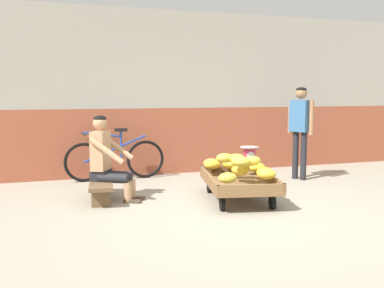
{
  "coord_description": "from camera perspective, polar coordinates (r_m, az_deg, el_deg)",
  "views": [
    {
      "loc": [
        -2.19,
        -4.62,
        1.44
      ],
      "look_at": [
        -0.29,
        1.06,
        0.75
      ],
      "focal_mm": 41.8,
      "sensor_mm": 36.0,
      "label": 1
    }
  ],
  "objects": [
    {
      "name": "weighing_scale",
      "position": [
        7.14,
        7.33,
        -1.44
      ],
      "size": [
        0.3,
        0.3,
        0.29
      ],
      "color": "#28282D",
      "rests_on": "plastic_crate"
    },
    {
      "name": "shopping_bag",
      "position": [
        6.96,
        9.36,
        -4.45
      ],
      "size": [
        0.18,
        0.12,
        0.24
      ],
      "primitive_type": "cube",
      "color": "silver",
      "rests_on": "ground"
    },
    {
      "name": "low_bench",
      "position": [
        6.16,
        -11.49,
        -5.18
      ],
      "size": [
        0.44,
        1.13,
        0.27
      ],
      "color": "brown",
      "rests_on": "ground"
    },
    {
      "name": "vendor_seated",
      "position": [
        6.07,
        -10.79,
        -1.81
      ],
      "size": [
        0.74,
        0.64,
        1.14
      ],
      "color": "tan",
      "rests_on": "ground"
    },
    {
      "name": "bicycle_near_left",
      "position": [
        7.5,
        -9.78,
        -1.87
      ],
      "size": [
        1.66,
        0.48,
        0.86
      ],
      "color": "black",
      "rests_on": "ground"
    },
    {
      "name": "customer_adult",
      "position": [
        7.59,
        13.67,
        2.69
      ],
      "size": [
        0.31,
        0.46,
        1.53
      ],
      "color": "#232328",
      "rests_on": "ground"
    },
    {
      "name": "back_wall",
      "position": [
        8.05,
        -2.67,
        6.49
      ],
      "size": [
        16.0,
        0.3,
        2.86
      ],
      "color": "#A35138",
      "rests_on": "ground"
    },
    {
      "name": "banana_cart",
      "position": [
        6.04,
        5.95,
        -4.93
      ],
      "size": [
        1.11,
        1.58,
        0.36
      ],
      "color": "brown",
      "rests_on": "ground"
    },
    {
      "name": "ground_plane",
      "position": [
        5.31,
        6.73,
        -9.2
      ],
      "size": [
        80.0,
        80.0,
        0.0
      ],
      "primitive_type": "plane",
      "color": "gray"
    },
    {
      "name": "plastic_crate",
      "position": [
        7.19,
        7.29,
        -3.83
      ],
      "size": [
        0.36,
        0.28,
        0.3
      ],
      "color": "#234CA8",
      "rests_on": "ground"
    },
    {
      "name": "banana_pile",
      "position": [
        6.06,
        5.96,
        -2.74
      ],
      "size": [
        1.01,
        1.33,
        0.27
      ],
      "color": "gold",
      "rests_on": "banana_cart"
    }
  ]
}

